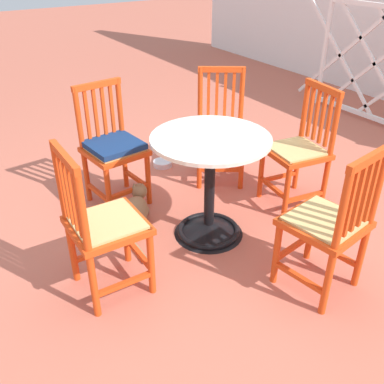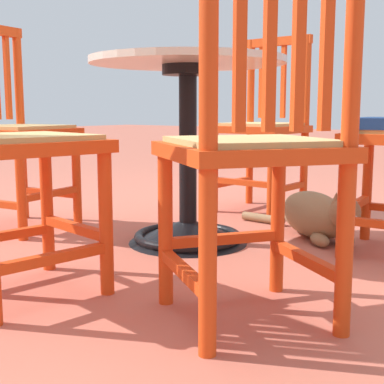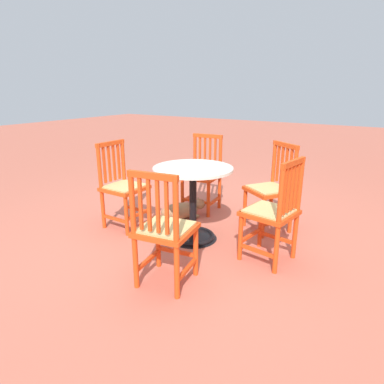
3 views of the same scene
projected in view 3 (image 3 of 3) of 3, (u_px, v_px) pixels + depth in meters
ground_plane at (195, 240)px, 3.30m from camera, size 24.00×24.00×0.00m
cafe_table at (193, 212)px, 3.25m from camera, size 0.76×0.76×0.73m
orange_chair_near_fence at (123, 187)px, 3.51m from camera, size 0.41×0.41×0.91m
orange_chair_facing_out at (164, 231)px, 2.44m from camera, size 0.46×0.46×0.91m
orange_chair_tucked_in at (273, 213)px, 2.79m from camera, size 0.46×0.46×0.91m
orange_chair_by_planter at (271, 190)px, 3.43m from camera, size 0.56×0.56×0.91m
orange_chair_at_corner at (202, 175)px, 3.98m from camera, size 0.44×0.44×0.91m
tabby_cat at (183, 211)px, 3.81m from camera, size 0.68×0.43×0.23m
pet_water_bowl at (257, 209)px, 4.07m from camera, size 0.17×0.17×0.05m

